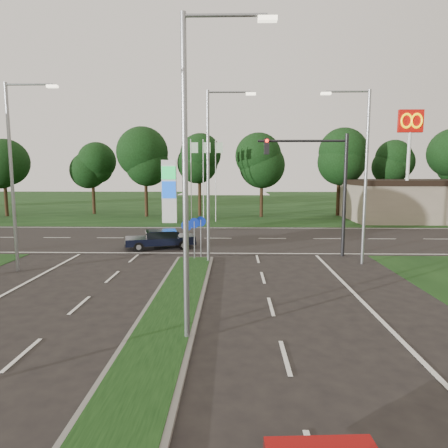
{
  "coord_description": "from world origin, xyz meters",
  "views": [
    {
      "loc": [
        2.12,
        -4.98,
        4.85
      ],
      "look_at": [
        1.65,
        15.38,
        2.2
      ],
      "focal_mm": 32.0,
      "sensor_mm": 36.0,
      "label": 1
    }
  ],
  "objects": [
    {
      "name": "verge_far",
      "position": [
        0.0,
        55.0,
        0.0
      ],
      "size": [
        160.0,
        50.0,
        0.02
      ],
      "primitive_type": "cube",
      "color": "black",
      "rests_on": "ground"
    },
    {
      "name": "cross_road",
      "position": [
        0.0,
        24.0,
        0.0
      ],
      "size": [
        160.0,
        12.0,
        0.02
      ],
      "primitive_type": "cube",
      "color": "black",
      "rests_on": "ground"
    },
    {
      "name": "median_kerb",
      "position": [
        0.0,
        4.0,
        0.06
      ],
      "size": [
        2.0,
        26.0,
        0.12
      ],
      "primitive_type": "cube",
      "color": "slate",
      "rests_on": "ground"
    },
    {
      "name": "commercial_building",
      "position": [
        22.0,
        36.0,
        2.0
      ],
      "size": [
        16.0,
        9.0,
        4.0
      ],
      "primitive_type": "cube",
      "color": "gray",
      "rests_on": "ground"
    },
    {
      "name": "streetlight_median_near",
      "position": [
        1.0,
        6.0,
        5.08
      ],
      "size": [
        2.53,
        0.22,
        9.0
      ],
      "color": "gray",
      "rests_on": "ground"
    },
    {
      "name": "streetlight_median_far",
      "position": [
        1.0,
        16.0,
        5.08
      ],
      "size": [
        2.53,
        0.22,
        9.0
      ],
      "color": "gray",
      "rests_on": "ground"
    },
    {
      "name": "streetlight_left_far",
      "position": [
        -8.3,
        14.0,
        5.08
      ],
      "size": [
        2.53,
        0.22,
        9.0
      ],
      "color": "gray",
      "rests_on": "ground"
    },
    {
      "name": "streetlight_right_far",
      "position": [
        8.8,
        16.0,
        5.08
      ],
      "size": [
        2.53,
        0.22,
        9.0
      ],
      "rotation": [
        0.0,
        0.0,
        3.14
      ],
      "color": "gray",
      "rests_on": "ground"
    },
    {
      "name": "traffic_signal",
      "position": [
        7.19,
        18.0,
        4.65
      ],
      "size": [
        5.1,
        0.42,
        7.0
      ],
      "color": "black",
      "rests_on": "ground"
    },
    {
      "name": "median_signs",
      "position": [
        0.0,
        16.4,
        1.71
      ],
      "size": [
        1.16,
        1.76,
        2.38
      ],
      "color": "gray",
      "rests_on": "ground"
    },
    {
      "name": "gas_pylon",
      "position": [
        -3.79,
        33.05,
        3.2
      ],
      "size": [
        5.8,
        1.26,
        8.0
      ],
      "color": "silver",
      "rests_on": "ground"
    },
    {
      "name": "mcdonalds_sign",
      "position": [
        18.0,
        31.97,
        7.99
      ],
      "size": [
        2.2,
        0.47,
        10.4
      ],
      "color": "silver",
      "rests_on": "ground"
    },
    {
      "name": "treeline_far",
      "position": [
        0.1,
        39.93,
        6.83
      ],
      "size": [
        6.0,
        6.0,
        9.9
      ],
      "color": "black",
      "rests_on": "ground"
    },
    {
      "name": "navy_sedan",
      "position": [
        -2.51,
        20.01,
        0.63
      ],
      "size": [
        4.61,
        2.82,
        1.18
      ],
      "rotation": [
        0.0,
        0.0,
        1.83
      ],
      "color": "black",
      "rests_on": "ground"
    }
  ]
}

